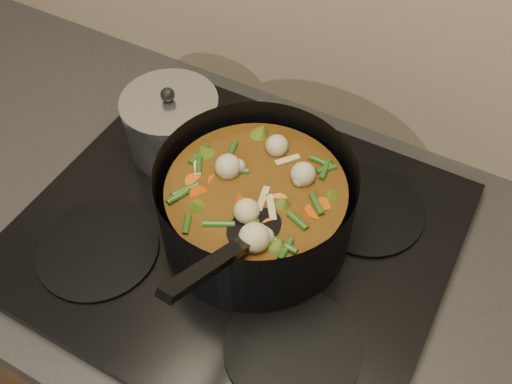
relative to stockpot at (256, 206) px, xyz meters
The scene contains 4 objects.
counter 0.54m from the stockpot, 161.49° to the right, with size 2.64×0.64×0.91m.
stovetop 0.08m from the stockpot, 161.49° to the right, with size 0.62×0.54×0.03m.
stockpot is the anchor object (origin of this frame).
saucepan 0.23m from the stockpot, 156.31° to the left, with size 0.16×0.16×0.13m.
Camera 1 is at (0.27, 1.50, 1.64)m, focal length 40.00 mm.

